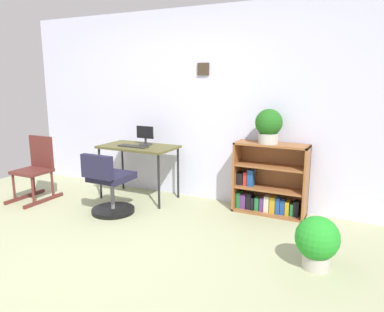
% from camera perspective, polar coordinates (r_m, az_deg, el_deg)
% --- Properties ---
extents(ground_plane, '(6.24, 6.24, 0.00)m').
position_cam_1_polar(ground_plane, '(3.65, -16.86, -14.88)').
color(ground_plane, '#A1A67E').
extents(wall_back, '(5.20, 0.12, 2.51)m').
position_cam_1_polar(wall_back, '(5.05, -0.67, 7.80)').
color(wall_back, silver).
rests_on(wall_back, ground_plane).
extents(desk, '(1.01, 0.58, 0.73)m').
position_cam_1_polar(desk, '(5.01, -8.25, 0.89)').
color(desk, brown).
rests_on(desk, ground_plane).
extents(monitor, '(0.25, 0.18, 0.25)m').
position_cam_1_polar(monitor, '(5.04, -7.23, 3.11)').
color(monitor, '#262628').
rests_on(monitor, desk).
extents(keyboard, '(0.41, 0.13, 0.02)m').
position_cam_1_polar(keyboard, '(4.92, -9.04, 1.50)').
color(keyboard, '#292A25').
rests_on(keyboard, desk).
extents(office_chair, '(0.52, 0.55, 0.77)m').
position_cam_1_polar(office_chair, '(4.55, -12.63, -4.76)').
color(office_chair, black).
rests_on(office_chair, ground_plane).
extents(rocking_chair, '(0.42, 0.64, 0.85)m').
position_cam_1_polar(rocking_chair, '(5.40, -22.89, -1.67)').
color(rocking_chair, '#592621').
rests_on(rocking_chair, ground_plane).
extents(bookshelf_low, '(0.86, 0.30, 0.86)m').
position_cam_1_polar(bookshelf_low, '(4.59, 11.79, -4.09)').
color(bookshelf_low, brown).
rests_on(bookshelf_low, ground_plane).
extents(potted_plant_on_shelf, '(0.32, 0.32, 0.41)m').
position_cam_1_polar(potted_plant_on_shelf, '(4.40, 11.75, 4.68)').
color(potted_plant_on_shelf, '#B7B2A8').
rests_on(potted_plant_on_shelf, bookshelf_low).
extents(potted_plant_floor, '(0.38, 0.38, 0.47)m').
position_cam_1_polar(potted_plant_floor, '(3.41, 18.74, -12.26)').
color(potted_plant_floor, '#B7B2A8').
rests_on(potted_plant_floor, ground_plane).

